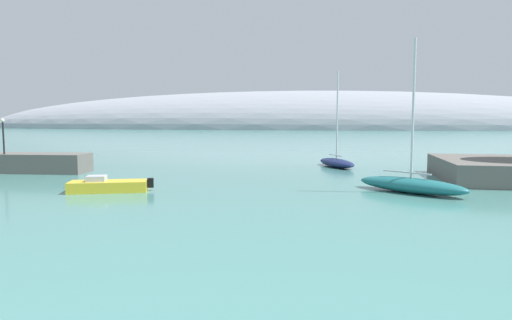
% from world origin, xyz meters
% --- Properties ---
extents(distant_ridge, '(353.31, 72.97, 38.87)m').
position_xyz_m(distant_ridge, '(-15.52, 229.84, 0.00)').
color(distant_ridge, '#999EA8').
rests_on(distant_ridge, ground).
extents(sailboat_teal_near_shore, '(7.88, 6.53, 10.83)m').
position_xyz_m(sailboat_teal_near_shore, '(14.66, 27.54, 0.62)').
color(sailboat_teal_near_shore, '#1E6B70').
rests_on(sailboat_teal_near_shore, water).
extents(sailboat_navy_mid_mooring, '(5.07, 7.23, 10.36)m').
position_xyz_m(sailboat_navy_mid_mooring, '(9.35, 44.04, 0.56)').
color(sailboat_navy_mid_mooring, navy).
rests_on(sailboat_navy_mid_mooring, water).
extents(motorboat_yellow_alongside_breakwater, '(5.98, 3.64, 1.18)m').
position_xyz_m(motorboat_yellow_alongside_breakwater, '(-6.75, 24.09, 0.43)').
color(motorboat_yellow_alongside_breakwater, yellow).
rests_on(motorboat_yellow_alongside_breakwater, water).
extents(harbor_lamp_post, '(0.36, 0.36, 3.40)m').
position_xyz_m(harbor_lamp_post, '(-21.91, 32.28, 4.02)').
color(harbor_lamp_post, black).
rests_on(harbor_lamp_post, breakwater_rocks).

